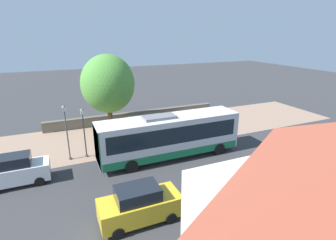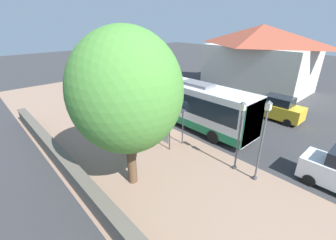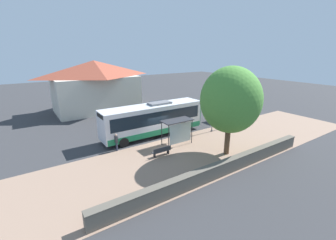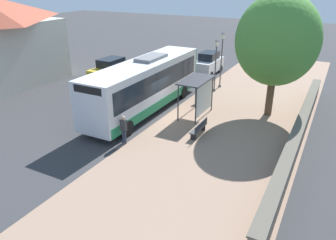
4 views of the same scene
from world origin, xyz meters
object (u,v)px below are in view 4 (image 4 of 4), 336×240
object	(u,v)px
shade_tree	(277,40)
parked_car_behind_bus	(208,64)
street_lamp_far	(216,61)
street_lamp_near	(222,56)
bus_shelter	(198,87)
parked_car_far_lane	(111,71)
bench	(199,128)
bus	(145,84)
pedestrian	(124,127)

from	to	relation	value
shade_tree	parked_car_behind_bus	bearing A→B (deg)	-46.50
street_lamp_far	street_lamp_near	bearing A→B (deg)	-91.27
street_lamp_near	parked_car_behind_bus	bearing A→B (deg)	-54.95
bus_shelter	parked_car_far_lane	bearing A→B (deg)	-21.00
parked_car_far_lane	bus_shelter	bearing A→B (deg)	159.00
bench	street_lamp_near	xyz separation A→B (m)	(2.14, -9.65, 2.24)
bench	street_lamp_far	distance (m)	8.86
bus	bus_shelter	xyz separation A→B (m)	(-3.65, -0.71, 0.18)
bench	street_lamp_far	world-z (taller)	street_lamp_far
bench	pedestrian	bearing A→B (deg)	41.56
pedestrian	parked_car_behind_bus	world-z (taller)	parked_car_behind_bus
pedestrian	bench	bearing A→B (deg)	-138.44
bus_shelter	parked_car_behind_bus	size ratio (longest dim) A/B	0.77
street_lamp_near	street_lamp_far	xyz separation A→B (m)	(0.03, 1.30, -0.22)
bus	pedestrian	xyz separation A→B (m)	(-1.60, 4.97, -0.91)
parked_car_behind_bus	pedestrian	bearing A→B (deg)	94.51
street_lamp_near	shade_tree	world-z (taller)	shade_tree
bench	street_lamp_far	size ratio (longest dim) A/B	0.43
bus	parked_car_behind_bus	distance (m)	11.18
bus	street_lamp_near	distance (m)	8.16
shade_tree	parked_car_far_lane	bearing A→B (deg)	-5.50
bus_shelter	parked_car_far_lane	xyz separation A→B (m)	(10.15, -3.90, -1.09)
street_lamp_far	parked_car_far_lane	size ratio (longest dim) A/B	0.95
parked_car_behind_bus	bus	bearing A→B (deg)	88.32
street_lamp_far	parked_car_far_lane	world-z (taller)	street_lamp_far
street_lamp_far	parked_car_behind_bus	bearing A→B (deg)	-63.17
bus_shelter	pedestrian	world-z (taller)	bus_shelter
shade_tree	parked_car_far_lane	distance (m)	14.96
bus_shelter	bench	distance (m)	3.42
pedestrian	shade_tree	world-z (taller)	shade_tree
shade_tree	pedestrian	bearing A→B (deg)	52.70
bench	street_lamp_far	bearing A→B (deg)	-75.45
parked_car_far_lane	parked_car_behind_bus	bearing A→B (deg)	-136.24
bench	street_lamp_near	world-z (taller)	street_lamp_near
street_lamp_far	shade_tree	bearing A→B (deg)	148.55
pedestrian	parked_car_far_lane	distance (m)	12.54
pedestrian	parked_car_far_lane	bearing A→B (deg)	-49.79
pedestrian	street_lamp_far	distance (m)	11.46
bench	street_lamp_near	distance (m)	10.14
bus_shelter	street_lamp_far	size ratio (longest dim) A/B	0.75
street_lamp_near	street_lamp_far	world-z (taller)	street_lamp_near
bus_shelter	street_lamp_far	bearing A→B (deg)	-80.98
bus	parked_car_far_lane	world-z (taller)	bus
bus	bus_shelter	bearing A→B (deg)	-169.07
pedestrian	bench	world-z (taller)	pedestrian
street_lamp_far	parked_car_far_lane	xyz separation A→B (m)	(9.26, 1.73, -1.49)
bus	street_lamp_near	bearing A→B (deg)	-110.06
bus_shelter	pedestrian	distance (m)	6.14
street_lamp_far	pedestrian	bearing A→B (deg)	84.13
parked_car_behind_bus	street_lamp_far	bearing A→B (deg)	116.83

